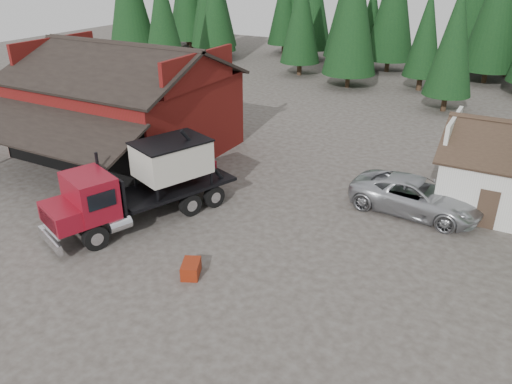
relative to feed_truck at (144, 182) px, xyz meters
The scene contains 9 objects.
ground 4.90m from the feed_truck, 38.70° to the right, with size 120.00×120.00×0.00m, color #3F3831.
red_barn 10.37m from the feed_truck, 136.58° to the left, with size 12.80×13.63×7.18m.
conifer_backdrop 39.42m from the feed_truck, 84.92° to the left, with size 76.00×16.00×16.00m, color black, non-canonical shape.
near_pine_a 31.58m from the feed_truck, 126.30° to the left, with size 4.40×4.40×11.40m.
near_pine_b 29.07m from the feed_truck, 70.79° to the left, with size 3.96×3.96×10.40m.
near_pine_d 31.67m from the feed_truck, 90.95° to the left, with size 5.28×5.28×13.40m.
feed_truck is the anchor object (origin of this frame).
silver_car 13.72m from the feed_truck, 31.82° to the left, with size 3.03×6.57×1.83m, color #B4B7BD.
equip_box 5.92m from the feed_truck, 31.60° to the right, with size 0.70×1.10×0.60m, color maroon.
Camera 1 is at (12.06, -13.99, 12.08)m, focal length 35.00 mm.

